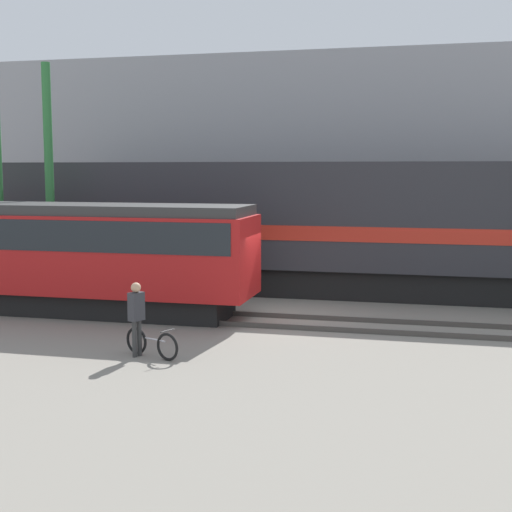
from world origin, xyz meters
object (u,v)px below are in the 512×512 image
Objects in this scene: person at (136,311)px; utility_pole_center at (50,181)px; freight_locomotive at (305,225)px; bicycle at (152,343)px; streetcar at (57,250)px.

person is 9.70m from utility_pole_center.
freight_locomotive is 9.96m from bicycle.
bicycle is at bearing -0.64° from person.
streetcar is at bearing -57.11° from utility_pole_center.
freight_locomotive reaches higher than streetcar.
streetcar reaches higher than person.
streetcar is 3.71m from utility_pole_center.
streetcar is 7.85× the size of bicycle.
person is at bearing -48.59° from utility_pole_center.
bicycle is 0.83m from person.
bicycle is (4.82, -4.36, -1.58)m from streetcar.
freight_locomotive is at bearing 76.11° from person.
freight_locomotive is 1.78× the size of streetcar.
freight_locomotive reaches higher than bicycle.
utility_pole_center is at bearing -163.04° from freight_locomotive.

